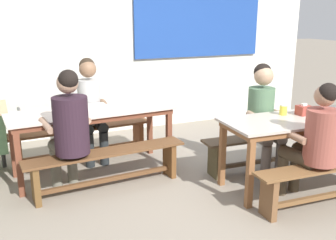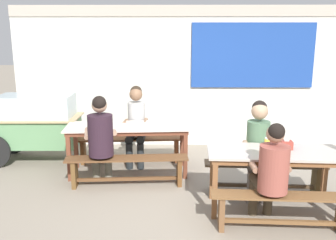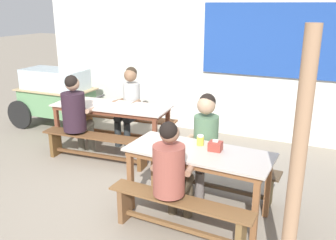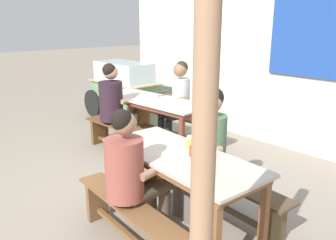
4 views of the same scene
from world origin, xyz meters
name	(u,v)px [view 4 (image 4 of 4)]	position (x,y,z in m)	size (l,w,h in m)	color
ground_plane	(140,187)	(0.00, 0.00, 0.00)	(40.00, 40.00, 0.00)	gray
backdrop_wall	(273,55)	(0.04, 2.54, 1.38)	(6.51, 0.23, 2.61)	silver
dining_table_far	(153,104)	(-0.96, 0.98, 0.68)	(1.91, 0.80, 0.76)	beige
dining_table_near	(180,163)	(0.94, -0.24, 0.68)	(1.62, 0.75, 0.76)	#B9AEA1
bench_far_back	(175,122)	(-1.00, 1.48, 0.29)	(1.82, 0.42, 0.42)	brown
bench_far_front	(127,137)	(-0.93, 0.48, 0.29)	(1.74, 0.39, 0.42)	brown
bench_near_back	(218,187)	(0.96, 0.26, 0.29)	(1.63, 0.35, 0.42)	#4B3B29
bench_near_front	(133,223)	(0.91, -0.74, 0.27)	(1.55, 0.32, 0.42)	brown
food_cart	(123,86)	(-2.58, 1.55, 0.66)	(1.76, 0.80, 1.13)	#629462
person_center_facing	(178,98)	(-0.88, 1.42, 0.73)	(0.39, 0.53, 1.29)	#222729
person_right_near_table	(206,144)	(0.84, 0.20, 0.72)	(0.44, 0.55, 1.28)	#695F5B
person_near_front	(132,171)	(0.80, -0.66, 0.68)	(0.45, 0.59, 1.23)	#463A2A
person_left_back_turned	(114,102)	(-1.29, 0.50, 0.73)	(0.50, 0.56, 1.31)	#666557
tissue_box	(200,151)	(1.10, -0.15, 0.81)	(0.14, 0.12, 0.13)	#96392F
condiment_jar	(190,142)	(0.90, -0.07, 0.82)	(0.08, 0.08, 0.12)	yellow
wooden_support_post	(202,198)	(2.01, -1.10, 1.08)	(0.11, 0.11, 2.17)	#A27A5A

